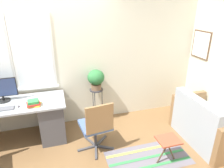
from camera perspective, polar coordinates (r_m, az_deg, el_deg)
The scene contains 13 objects.
ground_plane at distance 3.66m, azimuth -16.06°, elevation -17.12°, with size 14.00×14.00×0.00m, color brown.
wall_back_with_window at distance 3.76m, azimuth -18.84°, elevation 7.01°, with size 9.00×0.12×2.70m.
wall_right_with_picture at distance 4.14m, azimuth 28.10°, elevation 6.88°, with size 0.08×9.00×2.70m.
monitor at distance 3.73m, azimuth -29.05°, elevation -1.42°, with size 0.48×0.21×0.40m.
keyboard at distance 3.53m, azimuth -29.40°, elevation -6.34°, with size 0.40×0.12×0.02m.
mouse at distance 3.49m, azimuth -25.19°, elevation -5.71°, with size 0.04×0.06×0.03m.
book_stack at distance 3.42m, azimuth -21.51°, elevation -5.11°, with size 0.23×0.20×0.09m.
office_chair_swivel at distance 3.22m, azimuth -4.45°, elevation -11.71°, with size 0.60×0.60×0.91m.
couch_loveseat at distance 3.87m, azimuth 25.15°, elevation -10.72°, with size 0.71×1.23×0.83m.
plant_stand at distance 3.89m, azimuth -4.46°, elevation -2.78°, with size 0.26×0.26×0.72m.
potted_plant at distance 3.77m, azimuth -4.60°, elevation 1.58°, with size 0.32×0.32×0.39m.
floor_rug_striped at distance 3.40m, azimuth 10.27°, elevation -19.99°, with size 1.30×0.63×0.01m.
folding_stool at distance 3.18m, azimuth 15.73°, elevation -15.67°, with size 0.33×0.28×0.41m.
Camera 1 is at (0.17, -2.86, 2.27)m, focal length 32.00 mm.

